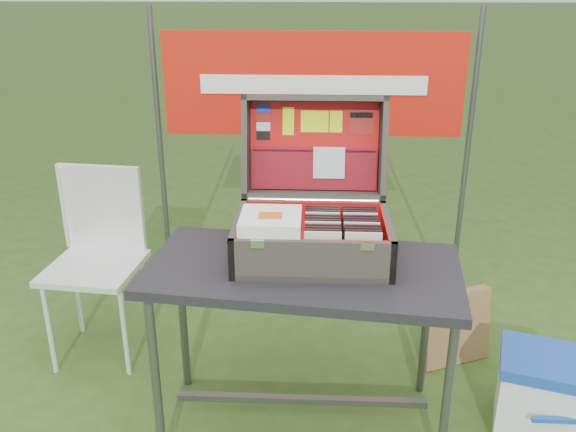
{
  "coord_description": "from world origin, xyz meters",
  "views": [
    {
      "loc": [
        0.02,
        -2.17,
        1.86
      ],
      "look_at": [
        -0.09,
        0.1,
        0.94
      ],
      "focal_mm": 38.0,
      "sensor_mm": 36.0,
      "label": 1
    }
  ],
  "objects_px": {
    "cooler": "(548,396)",
    "table": "(302,348)",
    "chair": "(94,270)",
    "suitcase": "(313,184)",
    "cardboard_box": "(456,328)"
  },
  "relations": [
    {
      "from": "cooler",
      "to": "chair",
      "type": "height_order",
      "value": "chair"
    },
    {
      "from": "cooler",
      "to": "chair",
      "type": "xyz_separation_m",
      "value": [
        -2.1,
        0.5,
        0.29
      ]
    },
    {
      "from": "chair",
      "to": "table",
      "type": "bearing_deg",
      "value": -19.34
    },
    {
      "from": "suitcase",
      "to": "cooler",
      "type": "distance_m",
      "value": 1.35
    },
    {
      "from": "table",
      "to": "suitcase",
      "type": "relative_size",
      "value": 1.98
    },
    {
      "from": "chair",
      "to": "suitcase",
      "type": "bearing_deg",
      "value": -12.22
    },
    {
      "from": "table",
      "to": "chair",
      "type": "relative_size",
      "value": 1.29
    },
    {
      "from": "cooler",
      "to": "table",
      "type": "bearing_deg",
      "value": -163.35
    },
    {
      "from": "cooler",
      "to": "cardboard_box",
      "type": "height_order",
      "value": "cardboard_box"
    },
    {
      "from": "cardboard_box",
      "to": "chair",
      "type": "bearing_deg",
      "value": 156.99
    },
    {
      "from": "table",
      "to": "suitcase",
      "type": "bearing_deg",
      "value": 82.26
    },
    {
      "from": "cooler",
      "to": "chair",
      "type": "bearing_deg",
      "value": -176.5
    },
    {
      "from": "suitcase",
      "to": "cooler",
      "type": "xyz_separation_m",
      "value": [
        1.01,
        -0.15,
        -0.88
      ]
    },
    {
      "from": "table",
      "to": "cardboard_box",
      "type": "relative_size",
      "value": 3.22
    },
    {
      "from": "table",
      "to": "suitcase",
      "type": "xyz_separation_m",
      "value": [
        0.04,
        0.14,
        0.68
      ]
    }
  ]
}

